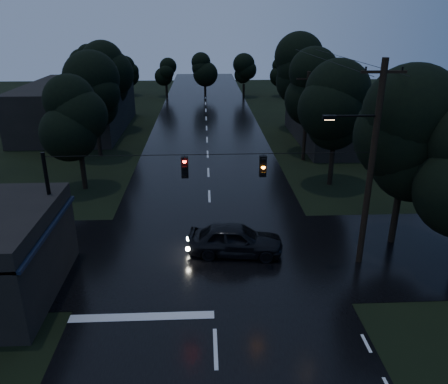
{
  "coord_description": "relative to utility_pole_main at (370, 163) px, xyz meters",
  "views": [
    {
      "loc": [
        -0.29,
        -8.01,
        11.61
      ],
      "look_at": [
        0.73,
        13.7,
        2.86
      ],
      "focal_mm": 35.0,
      "sensor_mm": 36.0,
      "label": 1
    }
  ],
  "objects": [
    {
      "name": "tree_left_a",
      "position": [
        -16.41,
        11.0,
        -0.02
      ],
      "size": [
        3.92,
        3.92,
        8.26
      ],
      "color": "black",
      "rests_on": "ground"
    },
    {
      "name": "tree_left_c",
      "position": [
        -17.61,
        29.0,
        0.74
      ],
      "size": [
        4.48,
        4.48,
        9.44
      ],
      "color": "black",
      "rests_on": "ground"
    },
    {
      "name": "utility_pole_main",
      "position": [
        0.0,
        0.0,
        0.0
      ],
      "size": [
        3.5,
        0.3,
        10.0
      ],
      "color": "black",
      "rests_on": "ground"
    },
    {
      "name": "utility_pole_far",
      "position": [
        0.89,
        17.0,
        -1.38
      ],
      "size": [
        2.0,
        0.3,
        7.5
      ],
      "color": "black",
      "rests_on": "ground"
    },
    {
      "name": "cross_street",
      "position": [
        -7.41,
        1.0,
        -5.26
      ],
      "size": [
        60.0,
        9.0,
        0.02
      ],
      "primitive_type": "cube",
      "color": "black",
      "rests_on": "ground"
    },
    {
      "name": "building_far_right",
      "position": [
        6.59,
        23.0,
        -3.06
      ],
      "size": [
        10.0,
        14.0,
        4.4
      ],
      "primitive_type": "cube",
      "color": "black",
      "rests_on": "ground"
    },
    {
      "name": "car",
      "position": [
        -6.16,
        1.08,
        -4.42
      ],
      "size": [
        5.12,
        2.55,
        1.68
      ],
      "primitive_type": "imported",
      "rotation": [
        0.0,
        0.0,
        1.45
      ],
      "color": "black",
      "rests_on": "ground"
    },
    {
      "name": "tree_right_b",
      "position": [
        2.19,
        19.0,
        0.74
      ],
      "size": [
        4.48,
        4.48,
        9.44
      ],
      "color": "black",
      "rests_on": "ground"
    },
    {
      "name": "tree_right_a",
      "position": [
        1.59,
        11.0,
        0.36
      ],
      "size": [
        4.2,
        4.2,
        8.85
      ],
      "color": "black",
      "rests_on": "ground"
    },
    {
      "name": "span_signals",
      "position": [
        -6.85,
        -0.01,
        -0.01
      ],
      "size": [
        15.0,
        0.37,
        1.12
      ],
      "color": "black",
      "rests_on": "ground"
    },
    {
      "name": "tree_left_b",
      "position": [
        -17.01,
        19.0,
        0.36
      ],
      "size": [
        4.2,
        4.2,
        8.85
      ],
      "color": "black",
      "rests_on": "ground"
    },
    {
      "name": "main_road",
      "position": [
        -7.41,
        19.0,
        -5.26
      ],
      "size": [
        12.0,
        120.0,
        0.02
      ],
      "primitive_type": "cube",
      "color": "black",
      "rests_on": "ground"
    },
    {
      "name": "tree_right_c",
      "position": [
        2.79,
        29.0,
        1.11
      ],
      "size": [
        4.76,
        4.76,
        10.03
      ],
      "color": "black",
      "rests_on": "ground"
    },
    {
      "name": "tree_corner_near",
      "position": [
        2.59,
        2.0,
        0.74
      ],
      "size": [
        4.48,
        4.48,
        9.44
      ],
      "color": "black",
      "rests_on": "ground"
    },
    {
      "name": "building_far_left",
      "position": [
        -21.41,
        29.0,
        -2.76
      ],
      "size": [
        10.0,
        16.0,
        5.0
      ],
      "primitive_type": "cube",
      "color": "black",
      "rests_on": "ground"
    },
    {
      "name": "anchor_pole_left",
      "position": [
        -14.91,
        0.0,
        -2.26
      ],
      "size": [
        0.18,
        0.18,
        6.0
      ],
      "primitive_type": "cylinder",
      "color": "black",
      "rests_on": "ground"
    }
  ]
}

